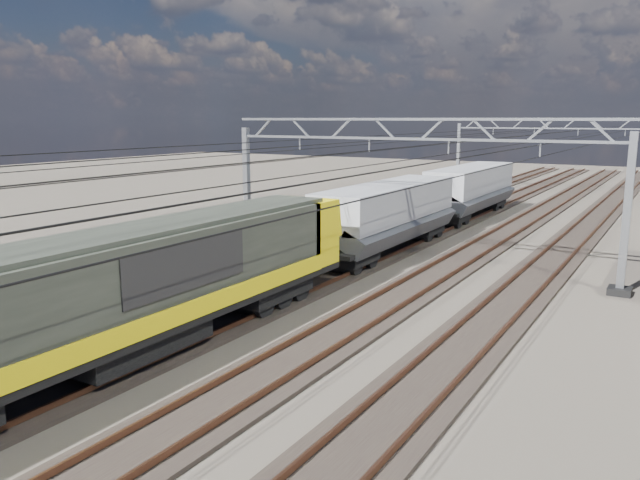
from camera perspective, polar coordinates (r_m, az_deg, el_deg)
The scene contains 12 objects.
ground at distance 27.06m, azimuth 4.37°, elevation -4.15°, with size 160.00×160.00×0.00m, color black.
track_outer_west at distance 30.11m, azimuth -5.90°, elevation -2.47°, with size 2.60×140.00×0.30m.
track_loco at distance 27.96m, azimuth 0.70°, elevation -3.47°, with size 2.60×140.00×0.30m.
track_inner_east at distance 26.25m, azimuth 8.30°, elevation -4.56°, with size 2.60×140.00×0.30m.
track_outer_east at distance 25.07m, azimuth 16.80°, elevation -5.67°, with size 2.60×140.00×0.30m.
catenary_gantry_mid at distance 29.93m, azimuth 7.92°, elevation 4.85°, with size 19.90×0.90×7.11m.
catenary_gantry_far at distance 64.54m, azimuth 20.64°, elevation 7.53°, with size 19.90×0.90×7.11m.
overhead_wires at distance 33.51m, azimuth 10.71°, elevation 8.58°, with size 12.03×140.00×0.53m.
locomotive at distance 18.79m, azimuth -16.97°, elevation -4.11°, with size 2.76×21.10×3.62m.
hopper_wagon_lead at distance 33.08m, azimuth 6.25°, elevation 2.55°, with size 3.38×13.00×3.25m.
hopper_wagon_mid at distance 46.28m, azimuth 13.64°, elevation 4.72°, with size 3.38×13.00×3.25m.
trackside_cabinet at distance 25.95m, azimuth -23.95°, elevation -3.53°, with size 0.48×0.39×1.28m.
Camera 1 is at (11.58, -23.42, 7.08)m, focal length 35.00 mm.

